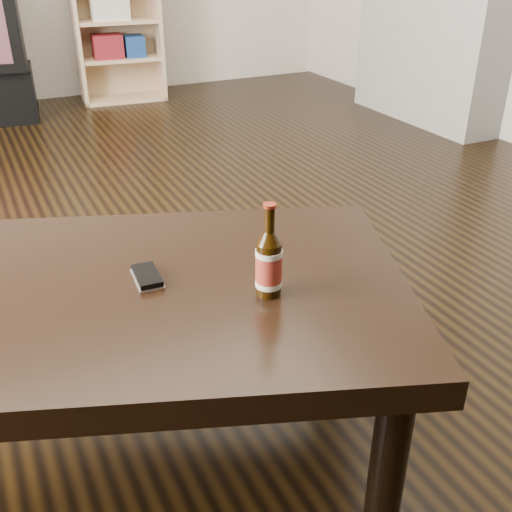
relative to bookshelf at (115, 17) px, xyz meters
name	(u,v)px	position (x,y,z in m)	size (l,w,h in m)	color
floor	(157,262)	(-0.60, -2.70, -0.62)	(5.00, 6.00, 0.01)	black
bookshelf	(115,17)	(0.00, 0.00, 0.00)	(0.66, 0.35, 1.18)	tan
coffee_table	(114,311)	(-0.96, -3.64, -0.19)	(1.49, 1.17, 0.49)	black
beer_bottle	(269,264)	(-0.67, -3.82, -0.05)	(0.06, 0.06, 0.21)	black
phone	(147,277)	(-0.88, -3.65, -0.12)	(0.06, 0.11, 0.02)	silver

